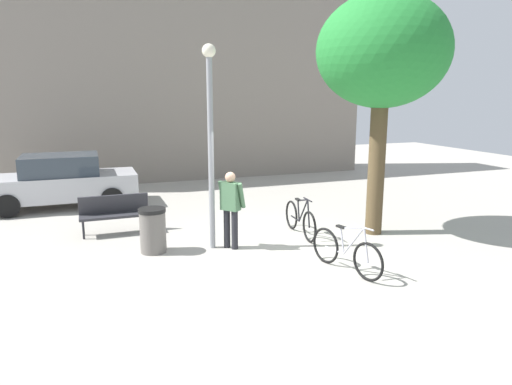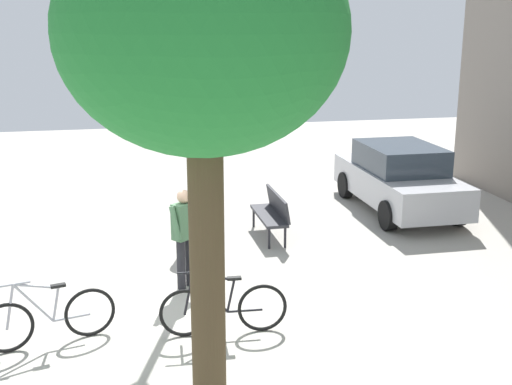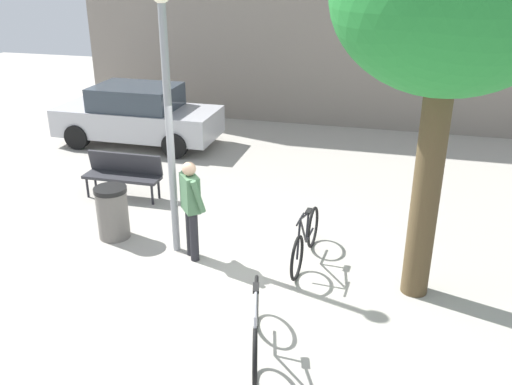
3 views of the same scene
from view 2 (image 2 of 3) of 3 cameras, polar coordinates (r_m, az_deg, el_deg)
name	(u,v)px [view 2 (image 2 of 3)]	position (r m, az deg, el deg)	size (l,w,h in m)	color
ground_plane	(157,312)	(10.32, -8.56, -10.20)	(36.00, 36.00, 0.00)	#A8A399
lamppost	(190,130)	(10.83, -5.73, 5.39)	(0.28, 0.28, 4.25)	gray
person_by_lamppost	(185,232)	(10.84, -6.18, -3.39)	(0.55, 0.60, 1.67)	#232328
park_bench	(273,211)	(13.43, 1.45, -1.60)	(1.60, 0.48, 0.92)	#2D2D33
plaza_tree	(203,37)	(6.79, -4.64, 13.22)	(2.95, 2.95, 5.46)	brown
bicycle_black	(223,309)	(9.42, -2.85, -9.98)	(0.15, 1.81, 0.97)	black
bicycle_silver	(49,318)	(9.56, -17.48, -10.32)	(0.49, 1.77, 0.97)	black
parked_car_silver	(399,178)	(15.58, 12.23, 1.24)	(4.21, 1.84, 1.55)	#B7B7BC
trash_bin	(194,229)	(12.55, -5.42, -3.19)	(0.57, 0.57, 0.94)	#66605B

